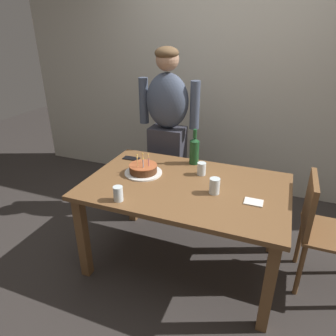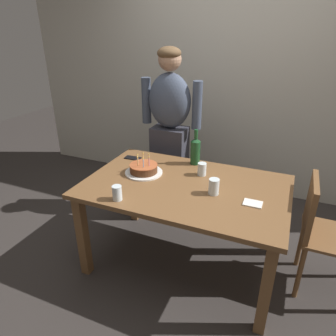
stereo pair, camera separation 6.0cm
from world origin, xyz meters
The scene contains 12 objects.
ground_plane centered at (0.00, 0.00, 0.00)m, with size 10.00×10.00×0.00m, color #332D2B.
back_wall centered at (0.00, 1.55, 1.30)m, with size 5.20×0.10×2.60m, color beige.
dining_table centered at (0.00, 0.00, 0.64)m, with size 1.50×0.96×0.74m.
birthday_cake centered at (-0.38, 0.05, 0.77)m, with size 0.30×0.30×0.16m.
water_glass_near centered at (0.06, 0.20, 0.79)m, with size 0.07×0.07×0.10m, color silver.
water_glass_far centered at (-0.35, -0.39, 0.79)m, with size 0.07×0.07×0.10m, color silver.
water_glass_side centered at (0.23, -0.05, 0.80)m, with size 0.07×0.07×0.11m, color silver.
wine_bottle centered at (-0.05, 0.39, 0.86)m, with size 0.08×0.08×0.31m.
cell_phone centered at (-0.60, 0.28, 0.74)m, with size 0.14×0.07×0.01m, color black.
napkin_stack centered at (0.51, -0.08, 0.74)m, with size 0.12×0.09×0.01m, color white.
person_man_bearded centered at (-0.43, 0.73, 0.87)m, with size 0.61×0.27×1.66m.
dining_chair centered at (0.97, 0.16, 0.52)m, with size 0.42×0.42×0.87m.
Camera 2 is at (0.66, -1.89, 1.81)m, focal length 32.38 mm.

